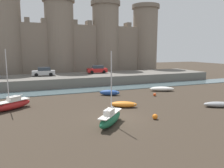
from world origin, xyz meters
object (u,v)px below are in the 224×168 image
(rowboat_midflat_left, at_px, (218,104))
(sailboat_midflat_centre, at_px, (11,104))
(mooring_buoy_off_centre, at_px, (155,95))
(sailboat_foreground_right, at_px, (110,118))
(car_quay_west, at_px, (44,72))
(rowboat_foreground_centre, at_px, (124,104))
(car_quay_centre_west, at_px, (97,69))
(rowboat_near_channel_right, at_px, (162,89))
(mooring_buoy_mid_mud, at_px, (155,117))
(rowboat_midflat_right, at_px, (110,93))

(rowboat_midflat_left, height_order, sailboat_midflat_centre, sailboat_midflat_centre)
(mooring_buoy_off_centre, bearing_deg, sailboat_midflat_centre, -179.45)
(sailboat_foreground_right, distance_m, car_quay_west, 25.52)
(rowboat_foreground_centre, distance_m, car_quay_centre_west, 21.51)
(rowboat_midflat_left, bearing_deg, rowboat_foreground_centre, 158.48)
(rowboat_foreground_centre, relative_size, rowboat_near_channel_right, 0.80)
(rowboat_foreground_centre, height_order, rowboat_near_channel_right, rowboat_near_channel_right)
(sailboat_midflat_centre, bearing_deg, mooring_buoy_mid_mud, -34.58)
(rowboat_midflat_left, height_order, mooring_buoy_off_centre, rowboat_midflat_left)
(rowboat_foreground_centre, relative_size, sailboat_foreground_right, 0.50)
(sailboat_midflat_centre, height_order, mooring_buoy_off_centre, sailboat_midflat_centre)
(sailboat_midflat_centre, xyz_separation_m, car_quay_centre_west, (15.63, 17.36, 1.91))
(sailboat_foreground_right, distance_m, mooring_buoy_off_centre, 13.68)
(rowboat_foreground_centre, relative_size, mooring_buoy_mid_mud, 6.32)
(rowboat_foreground_centre, xyz_separation_m, sailboat_midflat_centre, (-11.95, 3.73, 0.24))
(sailboat_foreground_right, height_order, car_quay_west, sailboat_foreground_right)
(rowboat_near_channel_right, height_order, car_quay_west, car_quay_west)
(mooring_buoy_mid_mud, bearing_deg, car_quay_centre_west, 83.98)
(sailboat_midflat_centre, height_order, car_quay_west, sailboat_midflat_centre)
(mooring_buoy_mid_mud, bearing_deg, sailboat_midflat_centre, 145.42)
(mooring_buoy_mid_mud, bearing_deg, sailboat_foreground_right, 178.97)
(rowboat_midflat_right, relative_size, car_quay_west, 0.73)
(sailboat_midflat_centre, bearing_deg, rowboat_midflat_left, -19.28)
(sailboat_foreground_right, bearing_deg, rowboat_foreground_centre, 54.39)
(rowboat_midflat_left, relative_size, car_quay_centre_west, 0.81)
(rowboat_midflat_right, xyz_separation_m, car_quay_west, (-8.03, 13.34, 2.10))
(rowboat_midflat_right, distance_m, rowboat_foreground_centre, 6.88)
(sailboat_midflat_centre, height_order, sailboat_foreground_right, sailboat_midflat_centre)
(rowboat_midflat_right, xyz_separation_m, mooring_buoy_off_centre, (5.79, -2.91, -0.20))
(rowboat_midflat_right, height_order, rowboat_near_channel_right, rowboat_midflat_right)
(rowboat_foreground_centre, height_order, car_quay_centre_west, car_quay_centre_west)
(rowboat_foreground_centre, bearing_deg, car_quay_west, 109.45)
(rowboat_near_channel_right, distance_m, mooring_buoy_mid_mud, 14.88)
(sailboat_foreground_right, relative_size, car_quay_west, 1.53)
(rowboat_near_channel_right, bearing_deg, sailboat_midflat_centre, -172.13)
(rowboat_midflat_right, bearing_deg, car_quay_west, 121.05)
(rowboat_midflat_right, height_order, sailboat_foreground_right, sailboat_foreground_right)
(rowboat_midflat_right, distance_m, sailboat_foreground_right, 12.71)
(rowboat_midflat_left, bearing_deg, car_quay_west, 125.58)
(mooring_buoy_off_centre, bearing_deg, rowboat_midflat_left, -66.33)
(sailboat_foreground_right, xyz_separation_m, car_quay_centre_west, (7.30, 26.15, 1.87))
(rowboat_foreground_centre, bearing_deg, rowboat_midflat_left, -21.52)
(rowboat_foreground_centre, height_order, mooring_buoy_off_centre, rowboat_foreground_centre)
(sailboat_foreground_right, height_order, mooring_buoy_mid_mud, sailboat_foreground_right)
(rowboat_foreground_centre, height_order, mooring_buoy_mid_mud, rowboat_foreground_centre)
(rowboat_near_channel_right, bearing_deg, sailboat_foreground_right, -138.83)
(rowboat_midflat_right, xyz_separation_m, sailboat_midflat_centre, (-12.87, -3.09, 0.19))
(mooring_buoy_mid_mud, bearing_deg, rowboat_midflat_right, 90.00)
(rowboat_midflat_left, height_order, rowboat_near_channel_right, rowboat_near_channel_right)
(rowboat_midflat_right, relative_size, mooring_buoy_mid_mud, 5.97)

